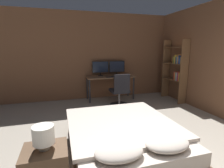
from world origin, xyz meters
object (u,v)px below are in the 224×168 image
at_px(monitor_right, 117,67).
at_px(monitor_left, 100,68).
at_px(office_chair, 120,93).
at_px(keyboard, 112,77).
at_px(bed, 123,138).
at_px(desk, 110,79).
at_px(bookshelf, 177,68).
at_px(computer_mouse, 120,76).
at_px(bedside_lamp, 43,135).

bearing_deg(monitor_right, monitor_left, 180.00).
relative_size(monitor_right, office_chair, 0.56).
xyz_separation_m(monitor_left, keyboard, (0.28, -0.35, -0.25)).
distance_m(bed, desk, 2.99).
xyz_separation_m(monitor_left, monitor_right, (0.55, 0.00, 0.00)).
distance_m(monitor_right, bookshelf, 1.84).
relative_size(bed, keyboard, 5.15).
distance_m(bed, monitor_left, 3.19).
bearing_deg(computer_mouse, bed, -108.35).
distance_m(bed, keyboard, 2.84).
relative_size(desk, keyboard, 4.05).
bearing_deg(bedside_lamp, keyboard, 62.72).
xyz_separation_m(monitor_right, bookshelf, (1.59, -0.91, 0.03)).
xyz_separation_m(desk, keyboard, (-0.00, -0.17, 0.11)).
height_order(computer_mouse, bookshelf, bookshelf).
bearing_deg(bedside_lamp, monitor_right, 61.56).
distance_m(bedside_lamp, office_chair, 3.25).
bearing_deg(computer_mouse, desk, 147.75).
xyz_separation_m(keyboard, office_chair, (0.06, -0.57, -0.37)).
height_order(bedside_lamp, monitor_left, monitor_left).
bearing_deg(monitor_right, bedside_lamp, -118.44).
relative_size(monitor_left, computer_mouse, 7.42).
height_order(desk, office_chair, office_chair).
bearing_deg(office_chair, monitor_right, 77.01).
relative_size(bed, desk, 1.27).
height_order(monitor_right, keyboard, monitor_right).
bearing_deg(office_chair, desk, 94.70).
bearing_deg(bed, bedside_lamp, -152.15).
relative_size(bed, computer_mouse, 27.29).
xyz_separation_m(monitor_left, bookshelf, (2.14, -0.91, 0.03)).
height_order(monitor_right, computer_mouse, monitor_right).
bearing_deg(keyboard, desk, 90.00).
height_order(bed, desk, desk).
relative_size(monitor_left, keyboard, 1.40).
distance_m(bedside_lamp, monitor_left, 3.91).
xyz_separation_m(keyboard, computer_mouse, (0.28, 0.00, 0.01)).
xyz_separation_m(monitor_left, computer_mouse, (0.55, -0.35, -0.25)).
relative_size(bed, monitor_right, 3.68).
height_order(office_chair, bookshelf, bookshelf).
xyz_separation_m(desk, computer_mouse, (0.28, -0.17, 0.11)).
distance_m(monitor_right, computer_mouse, 0.43).
height_order(monitor_right, office_chair, monitor_right).
relative_size(bedside_lamp, monitor_right, 0.48).
height_order(bed, computer_mouse, computer_mouse).
bearing_deg(desk, monitor_left, 147.20).
xyz_separation_m(bed, computer_mouse, (0.90, 2.72, 0.52)).
bearing_deg(bedside_lamp, bookshelf, 37.39).
bearing_deg(bed, monitor_right, 73.63).
bearing_deg(office_chair, bedside_lamp, -122.93).
distance_m(bedside_lamp, bookshelf, 4.49).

